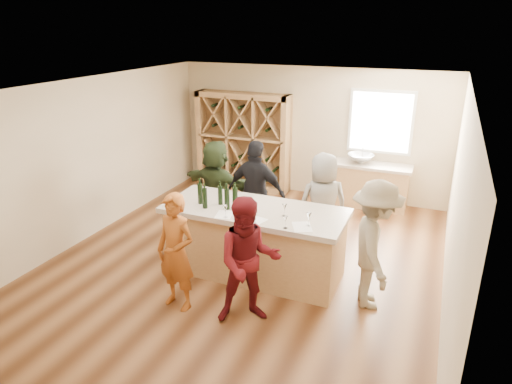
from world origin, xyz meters
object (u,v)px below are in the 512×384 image
at_px(tasting_counter_base, 255,243).
at_px(person_far_right, 323,204).
at_px(wine_bottle_a, 200,194).
at_px(person_far_mid, 256,193).
at_px(wine_bottle_e, 235,198).
at_px(wine_bottle_d, 227,199).
at_px(wine_rack, 243,141).
at_px(person_server, 374,245).
at_px(person_far_left, 217,186).
at_px(sink, 361,158).
at_px(wine_bottle_c, 220,195).
at_px(person_near_left, 176,252).
at_px(person_near_right, 249,261).
at_px(wine_bottle_b, 205,198).

relative_size(tasting_counter_base, person_far_right, 1.51).
xyz_separation_m(wine_bottle_a, person_far_mid, (0.45, 1.13, -0.32)).
bearing_deg(person_far_right, wine_bottle_e, 17.35).
bearing_deg(wine_bottle_d, wine_rack, 110.76).
distance_m(person_server, person_far_left, 3.33).
distance_m(wine_rack, person_far_mid, 2.90).
bearing_deg(person_far_left, sink, -123.63).
relative_size(wine_bottle_c, wine_bottle_d, 0.91).
height_order(person_near_left, person_far_mid, person_far_mid).
xyz_separation_m(wine_bottle_d, person_near_left, (-0.26, -1.03, -0.42)).
relative_size(wine_bottle_e, person_near_right, 0.19).
xyz_separation_m(tasting_counter_base, person_near_left, (-0.62, -1.21, 0.32)).
bearing_deg(wine_rack, person_server, -46.08).
bearing_deg(person_server, wine_bottle_c, 69.66).
xyz_separation_m(tasting_counter_base, person_near_right, (0.39, -1.11, 0.35)).
height_order(sink, person_far_mid, person_far_mid).
bearing_deg(wine_bottle_c, tasting_counter_base, 5.43).
height_order(wine_bottle_d, person_far_right, person_far_right).
bearing_deg(person_far_mid, wine_bottle_c, 86.34).
height_order(tasting_counter_base, wine_bottle_e, wine_bottle_e).
xyz_separation_m(wine_bottle_a, wine_bottle_e, (0.57, 0.02, 0.01)).
bearing_deg(wine_bottle_e, person_near_right, -57.02).
bearing_deg(tasting_counter_base, wine_bottle_e, -156.42).
distance_m(wine_rack, wine_bottle_b, 3.96).
distance_m(tasting_counter_base, wine_bottle_c, 0.90).
distance_m(wine_bottle_d, person_far_left, 1.68).
distance_m(wine_bottle_b, wine_bottle_c, 0.26).
relative_size(person_near_left, person_far_right, 0.95).
bearing_deg(sink, person_far_mid, -117.99).
height_order(wine_bottle_c, wine_bottle_e, wine_bottle_e).
bearing_deg(wine_bottle_d, person_far_mid, 91.23).
distance_m(wine_rack, tasting_counter_base, 4.01).
height_order(wine_bottle_e, person_near_right, person_near_right).
distance_m(wine_rack, wine_bottle_a, 3.79).
height_order(wine_bottle_c, person_far_right, person_far_right).
height_order(wine_bottle_b, person_far_right, person_far_right).
relative_size(tasting_counter_base, person_near_right, 1.53).
distance_m(sink, tasting_counter_base, 3.63).
height_order(wine_bottle_b, person_far_left, person_far_left).
bearing_deg(wine_rack, wine_bottle_d, -69.24).
bearing_deg(wine_bottle_b, wine_bottle_d, 15.05).
xyz_separation_m(wine_rack, person_near_right, (2.16, -4.66, -0.25)).
relative_size(wine_bottle_b, person_server, 0.17).
distance_m(wine_rack, wine_bottle_e, 3.96).
distance_m(wine_bottle_d, person_server, 2.18).
xyz_separation_m(wine_rack, person_near_left, (1.15, -4.75, -0.28)).
bearing_deg(wine_rack, person_near_right, -65.10).
relative_size(wine_bottle_e, person_far_right, 0.19).
distance_m(wine_bottle_a, person_far_mid, 1.26).
bearing_deg(wine_bottle_d, wine_bottle_e, 32.77).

